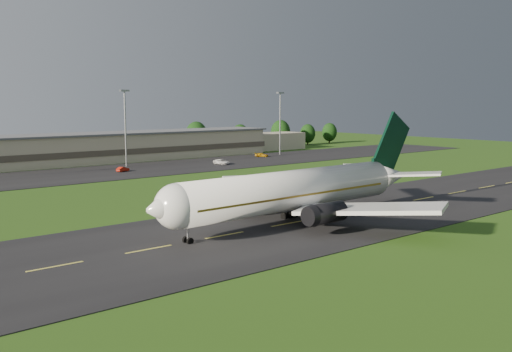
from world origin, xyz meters
TOP-DOWN VIEW (x-y plane):
  - ground at (0.00, 0.00)m, footprint 360.00×360.00m
  - taxiway at (0.00, 0.00)m, footprint 220.00×30.00m
  - apron at (0.00, 72.00)m, footprint 260.00×30.00m
  - airliner at (-9.54, 0.02)m, footprint 51.27×42.17m
  - terminal at (6.40, 96.18)m, footprint 145.00×16.00m
  - light_mast_centre at (5.00, 80.00)m, footprint 2.40×1.20m
  - light_mast_east at (60.00, 80.00)m, footprint 2.40×1.20m
  - tree_line at (25.35, 106.23)m, footprint 193.99×8.81m
  - service_vehicle_b at (-0.79, 70.56)m, footprint 3.74×2.42m
  - service_vehicle_c at (27.74, 68.32)m, footprint 2.47×5.16m
  - service_vehicle_d at (50.28, 77.85)m, footprint 4.01×4.29m

SIDE VIEW (x-z plane):
  - ground at x=0.00m, z-range 0.00..0.00m
  - taxiway at x=0.00m, z-range 0.00..0.10m
  - apron at x=0.00m, z-range 0.00..0.10m
  - service_vehicle_b at x=-0.79m, z-range 0.10..1.26m
  - service_vehicle_d at x=50.28m, z-range 0.10..1.31m
  - service_vehicle_c at x=27.74m, z-range 0.10..1.52m
  - terminal at x=6.40m, z-range -0.21..8.19m
  - airliner at x=-9.54m, z-range -3.13..12.45m
  - tree_line at x=25.35m, z-range -0.07..10.45m
  - light_mast_centre at x=5.00m, z-range 2.56..22.91m
  - light_mast_east at x=60.00m, z-range 2.56..22.91m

